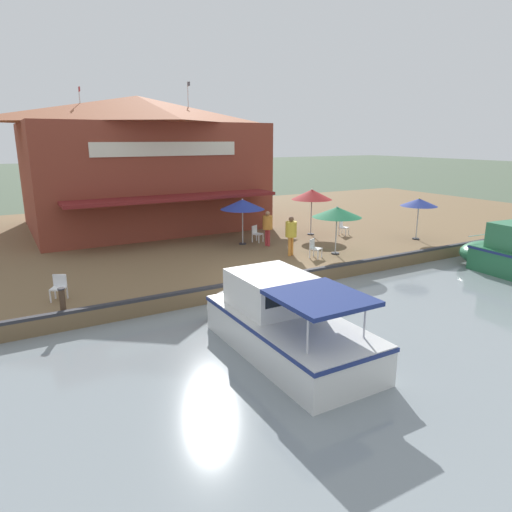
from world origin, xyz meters
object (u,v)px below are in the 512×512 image
at_px(person_at_quay_edge, 291,231).
at_px(motorboat_outer_channel, 276,319).
at_px(person_mid_patio, 268,224).
at_px(tree_upstream_bank, 125,146).
at_px(patio_umbrella_mid_patio_right, 419,202).
at_px(cafe_chair_facing_river, 256,233).
at_px(cafe_chair_beside_entrance, 315,247).
at_px(patio_umbrella_by_entrance, 242,204).
at_px(patio_umbrella_mid_patio_left, 337,212).
at_px(cafe_chair_back_row_seat, 59,286).
at_px(waterfront_restaurant, 141,161).
at_px(cafe_chair_mid_patio, 343,227).
at_px(patio_umbrella_far_corner, 312,194).
at_px(mooring_post, 62,300).

bearing_deg(person_at_quay_edge, motorboat_outer_channel, -36.86).
height_order(person_mid_patio, tree_upstream_bank, tree_upstream_bank).
distance_m(patio_umbrella_mid_patio_right, cafe_chair_facing_river, 8.64).
distance_m(cafe_chair_beside_entrance, person_at_quay_edge, 1.30).
height_order(patio_umbrella_by_entrance, person_at_quay_edge, patio_umbrella_by_entrance).
xyz_separation_m(patio_umbrella_mid_patio_left, person_at_quay_edge, (-0.79, -1.96, -0.81)).
xyz_separation_m(motorboat_outer_channel, tree_upstream_bank, (-22.51, 1.79, 4.47)).
distance_m(patio_umbrella_mid_patio_right, person_at_quay_edge, 7.78).
bearing_deg(cafe_chair_beside_entrance, cafe_chair_back_row_seat, -88.68).
bearing_deg(waterfront_restaurant, patio_umbrella_mid_patio_right, 44.99).
bearing_deg(waterfront_restaurant, person_mid_patio, 22.78).
bearing_deg(person_at_quay_edge, patio_umbrella_mid_patio_right, 86.74).
xyz_separation_m(cafe_chair_back_row_seat, tree_upstream_bank, (-17.02, 6.80, 4.23)).
distance_m(cafe_chair_mid_patio, tree_upstream_bank, 16.41).
relative_size(patio_umbrella_far_corner, cafe_chair_beside_entrance, 3.00).
height_order(patio_umbrella_by_entrance, cafe_chair_mid_patio, patio_umbrella_by_entrance).
relative_size(person_mid_patio, mooring_post, 2.29).
height_order(cafe_chair_mid_patio, motorboat_outer_channel, motorboat_outer_channel).
height_order(patio_umbrella_far_corner, tree_upstream_bank, tree_upstream_bank).
height_order(patio_umbrella_mid_patio_left, cafe_chair_beside_entrance, patio_umbrella_mid_patio_left).
bearing_deg(tree_upstream_bank, cafe_chair_mid_patio, 31.26).
distance_m(patio_umbrella_by_entrance, motorboat_outer_channel, 10.70).
distance_m(cafe_chair_back_row_seat, person_at_quay_edge, 10.06).
bearing_deg(patio_umbrella_mid_patio_right, waterfront_restaurant, -135.01).
relative_size(cafe_chair_beside_entrance, person_at_quay_edge, 0.47).
height_order(patio_umbrella_far_corner, person_mid_patio, patio_umbrella_far_corner).
distance_m(patio_umbrella_by_entrance, cafe_chair_beside_entrance, 4.52).
bearing_deg(waterfront_restaurant, cafe_chair_back_row_seat, -28.13).
height_order(patio_umbrella_mid_patio_left, person_mid_patio, patio_umbrella_mid_patio_left).
bearing_deg(cafe_chair_back_row_seat, person_mid_patio, 108.17).
xyz_separation_m(person_mid_patio, mooring_post, (4.48, -10.11, -0.71)).
xyz_separation_m(patio_umbrella_mid_patio_right, patio_umbrella_mid_patio_left, (0.35, -5.77, -0.00)).
bearing_deg(patio_umbrella_mid_patio_left, mooring_post, -82.81).
height_order(waterfront_restaurant, patio_umbrella_mid_patio_right, waterfront_restaurant).
bearing_deg(patio_umbrella_by_entrance, cafe_chair_back_row_seat, -65.25).
bearing_deg(waterfront_restaurant, mooring_post, -26.15).
distance_m(cafe_chair_beside_entrance, motorboat_outer_channel, 8.05).
distance_m(patio_umbrella_mid_patio_left, motorboat_outer_channel, 9.20).
bearing_deg(mooring_post, waterfront_restaurant, 153.85).
bearing_deg(cafe_chair_back_row_seat, patio_umbrella_by_entrance, 114.75).
distance_m(patio_umbrella_far_corner, tree_upstream_bank, 14.48).
distance_m(cafe_chair_mid_patio, motorboat_outer_channel, 13.44).
xyz_separation_m(patio_umbrella_mid_patio_left, person_mid_patio, (-2.97, -1.88, -0.86)).
bearing_deg(cafe_chair_facing_river, waterfront_restaurant, -154.64).
relative_size(cafe_chair_beside_entrance, mooring_post, 1.12).
bearing_deg(cafe_chair_mid_patio, mooring_post, -72.87).
relative_size(patio_umbrella_mid_patio_right, cafe_chair_mid_patio, 2.60).
bearing_deg(person_mid_patio, motorboat_outer_channel, -29.83).
distance_m(cafe_chair_facing_river, person_mid_patio, 1.22).
relative_size(mooring_post, tree_upstream_bank, 0.12).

